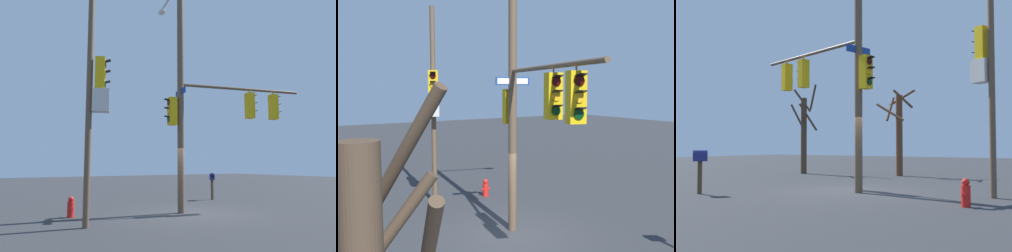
% 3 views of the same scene
% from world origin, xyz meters
% --- Properties ---
extents(ground_plane, '(80.00, 80.00, 0.00)m').
position_xyz_m(ground_plane, '(0.00, 0.00, 0.00)').
color(ground_plane, '#2F3133').
extents(main_signal_pole_assembly, '(4.62, 5.99, 9.97)m').
position_xyz_m(main_signal_pole_assembly, '(0.18, -0.58, 5.02)').
color(main_signal_pole_assembly, brown).
rests_on(main_signal_pole_assembly, ground).
extents(secondary_pole_assembly, '(0.58, 0.75, 7.62)m').
position_xyz_m(secondary_pole_assembly, '(-0.76, 4.25, 4.01)').
color(secondary_pole_assembly, brown).
rests_on(secondary_pole_assembly, ground).
extents(fire_hydrant, '(0.38, 0.24, 0.73)m').
position_xyz_m(fire_hydrant, '(1.50, 4.25, 0.34)').
color(fire_hydrant, red).
rests_on(fire_hydrant, ground).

